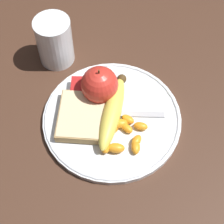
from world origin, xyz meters
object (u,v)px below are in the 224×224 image
apple (100,85)px  banana (114,109)px  plate (112,118)px  bread_slice (85,117)px  juice_glass (55,42)px  jam_packet (80,88)px  fork (117,114)px

apple → banana: size_ratio=0.48×
plate → bread_slice: 0.06m
bread_slice → plate: bearing=97.2°
juice_glass → apple: (0.11, 0.10, -0.00)m
plate → jam_packet: size_ratio=5.95×
plate → apple: size_ratio=3.29×
banana → jam_packet: size_ratio=3.76×
plate → apple: (-0.05, -0.03, 0.04)m
apple → fork: size_ratio=0.52×
fork → banana: bearing=-6.0°
bread_slice → jam_packet: size_ratio=2.49×
apple → bread_slice: size_ratio=0.73×
plate → bread_slice: bearing=-82.8°
apple → jam_packet: 0.05m
juice_glass → jam_packet: 0.12m
apple → jam_packet: bearing=-103.4°
plate → fork: 0.01m
jam_packet → fork: bearing=54.2°
apple → fork: 0.07m
apple → fork: apple is taller
plate → juice_glass: 0.21m
banana → jam_packet: (-0.06, -0.07, -0.01)m
fork → jam_packet: (-0.06, -0.08, 0.01)m
juice_glass → bread_slice: juice_glass is taller
plate → jam_packet: 0.09m
apple → fork: bearing=38.2°
bread_slice → fork: bearing=102.1°
bread_slice → jam_packet: 0.07m
plate → fork: size_ratio=1.72×
bread_slice → fork: (-0.01, 0.06, -0.01)m
apple → jam_packet: apple is taller
banana → bread_slice: 0.06m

